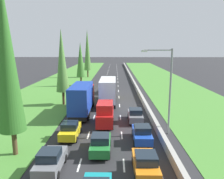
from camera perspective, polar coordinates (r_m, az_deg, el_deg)
name	(u,v)px	position (r m, az deg, el deg)	size (l,w,h in m)	color
ground_plane	(111,80)	(61.53, -0.13, 2.36)	(300.00, 300.00, 0.00)	#28282B
grass_verge_left	(66,80)	(63.03, -11.72, 2.36)	(14.00, 140.00, 0.04)	#478433
grass_verge_right	(163,80)	(62.94, 13.05, 2.29)	(14.00, 140.00, 0.04)	#478433
median_barrier	(132,79)	(61.63, 5.18, 2.73)	(0.44, 120.00, 0.85)	#9E9B93
lane_markings	(111,80)	(61.53, -0.13, 2.37)	(3.64, 116.00, 0.01)	white
orange_hatchback_right_lane	(145,164)	(16.96, 8.64, -18.44)	(1.74, 3.90, 1.72)	orange
blue_hatchback_right_lane	(142,133)	(22.08, 7.72, -11.23)	(1.74, 3.90, 1.72)	#1E47B7
grey_hatchback_left_lane	(51,160)	(17.79, -15.62, -17.27)	(1.74, 3.90, 1.72)	slate
yellow_hatchback_left_lane	(70,130)	(23.16, -10.72, -10.25)	(1.74, 3.90, 1.72)	yellow
green_hatchback_centre_lane	(101,143)	(19.84, -2.96, -13.78)	(1.74, 3.90, 1.72)	#237A33
grey_hatchback_right_lane	(135,115)	(27.61, 6.05, -6.62)	(1.74, 3.90, 1.72)	slate
red_van_centre_lane	(105,114)	(26.08, -1.77, -6.32)	(1.96, 4.90, 2.82)	red
white_box_truck_centre_lane	(108,90)	(35.89, -1.03, -0.25)	(2.46, 9.40, 4.18)	black
white_van_centre_lane	(110,86)	(44.53, -0.45, 0.91)	(1.96, 4.90, 2.82)	white
blue_box_truck_left_lane	(82,98)	(30.71, -7.71, -2.26)	(2.46, 9.40, 4.18)	black
poplar_tree_nearest	(7,56)	(19.50, -25.56, 7.73)	(2.17, 2.17, 14.68)	#4C3823
poplar_tree_second	(62,61)	(35.39, -12.85, 7.24)	(2.10, 2.10, 11.96)	#4C3823
poplar_tree_third	(81,60)	(52.79, -8.16, 7.62)	(2.06, 2.06, 10.32)	#4C3823
poplar_tree_fourth	(87,50)	(68.10, -6.40, 10.12)	(2.16, 2.16, 14.47)	#4C3823
street_light_mast	(167,86)	(23.31, 14.08, 0.98)	(3.20, 0.28, 9.00)	gray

